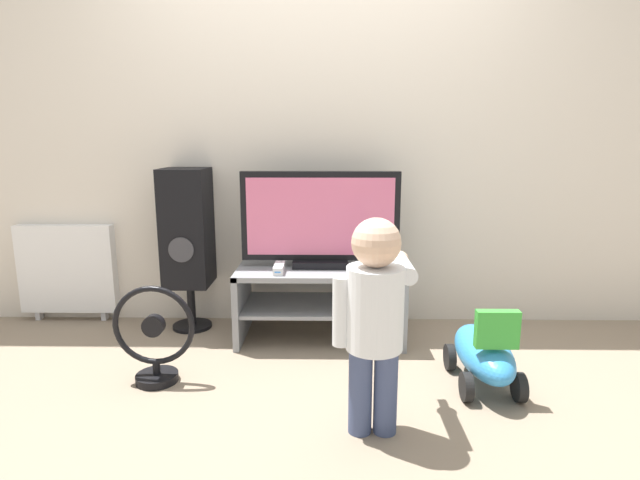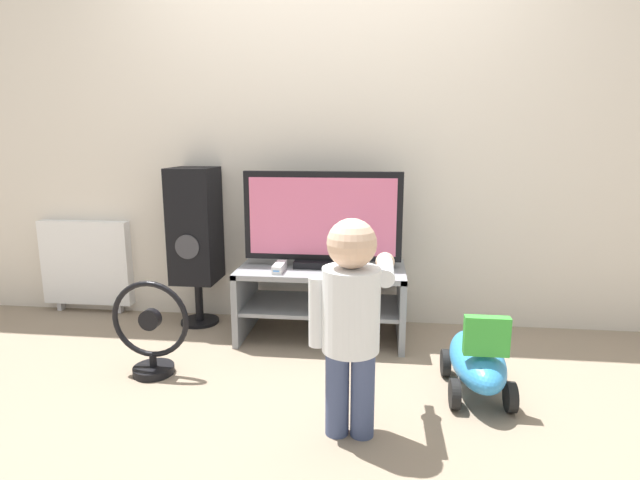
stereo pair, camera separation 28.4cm
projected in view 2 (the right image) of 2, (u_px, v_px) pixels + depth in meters
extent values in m
plane|color=gray|center=(317.00, 353.00, 2.81)|extent=(16.00, 16.00, 0.00)
cube|color=silver|center=(328.00, 121.00, 3.13)|extent=(10.00, 0.06, 2.60)
cube|color=gray|center=(322.00, 269.00, 2.98)|extent=(0.98, 0.51, 0.03)
cube|color=gray|center=(322.00, 305.00, 3.02)|extent=(0.94, 0.47, 0.02)
cube|color=gray|center=(246.00, 299.00, 3.07)|extent=(0.04, 0.51, 0.44)
cube|color=gray|center=(401.00, 305.00, 2.96)|extent=(0.04, 0.51, 0.44)
cube|color=black|center=(322.00, 263.00, 3.00)|extent=(0.33, 0.20, 0.04)
cube|color=black|center=(323.00, 216.00, 2.94)|extent=(0.93, 0.05, 0.53)
cube|color=#D8668C|center=(322.00, 217.00, 2.91)|extent=(0.86, 0.01, 0.46)
cube|color=white|center=(279.00, 267.00, 2.88)|extent=(0.06, 0.18, 0.04)
cube|color=#3F8CE5|center=(276.00, 271.00, 2.79)|extent=(0.03, 0.00, 0.01)
cube|color=white|center=(367.00, 270.00, 2.85)|extent=(0.06, 0.13, 0.02)
cylinder|color=#337FD8|center=(367.00, 268.00, 2.85)|extent=(0.01, 0.01, 0.00)
cylinder|color=#3F4C72|center=(337.00, 392.00, 2.01)|extent=(0.10, 0.10, 0.37)
cylinder|color=#3F4C72|center=(363.00, 393.00, 2.00)|extent=(0.10, 0.10, 0.37)
cylinder|color=white|center=(351.00, 310.00, 1.94)|extent=(0.23, 0.23, 0.33)
sphere|color=beige|center=(352.00, 244.00, 1.89)|extent=(0.19, 0.19, 0.19)
cylinder|color=white|center=(317.00, 312.00, 1.96)|extent=(0.07, 0.07, 0.28)
cylinder|color=white|center=(385.00, 270.00, 2.03)|extent=(0.07, 0.28, 0.07)
sphere|color=beige|center=(385.00, 262.00, 2.17)|extent=(0.08, 0.08, 0.08)
cube|color=white|center=(385.00, 260.00, 2.21)|extent=(0.03, 0.13, 0.02)
cylinder|color=black|center=(200.00, 321.00, 3.28)|extent=(0.25, 0.25, 0.02)
cylinder|color=black|center=(199.00, 302.00, 3.26)|extent=(0.05, 0.05, 0.29)
cube|color=black|center=(195.00, 225.00, 3.16)|extent=(0.27, 0.30, 0.73)
cylinder|color=#38383D|center=(187.00, 247.00, 3.03)|extent=(0.15, 0.01, 0.15)
cylinder|color=black|center=(154.00, 370.00, 2.57)|extent=(0.21, 0.21, 0.04)
cylinder|color=black|center=(153.00, 360.00, 2.56)|extent=(0.04, 0.04, 0.07)
torus|color=black|center=(150.00, 319.00, 2.51)|extent=(0.40, 0.03, 0.40)
cylinder|color=black|center=(150.00, 319.00, 2.51)|extent=(0.11, 0.05, 0.11)
ellipsoid|color=#338CD1|center=(477.00, 360.00, 2.35)|extent=(0.24, 0.58, 0.19)
cube|color=green|center=(487.00, 336.00, 2.16)|extent=(0.19, 0.05, 0.17)
cylinder|color=black|center=(445.00, 363.00, 2.54)|extent=(0.04, 0.14, 0.14)
cylinder|color=black|center=(494.00, 365.00, 2.51)|extent=(0.04, 0.14, 0.14)
cylinder|color=black|center=(455.00, 394.00, 2.23)|extent=(0.04, 0.14, 0.14)
cylinder|color=black|center=(511.00, 397.00, 2.20)|extent=(0.04, 0.14, 0.14)
cube|color=white|center=(86.00, 263.00, 3.44)|extent=(0.63, 0.08, 0.58)
cube|color=silver|center=(61.00, 306.00, 3.53)|extent=(0.03, 0.05, 0.06)
cube|color=silver|center=(120.00, 308.00, 3.48)|extent=(0.03, 0.05, 0.06)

